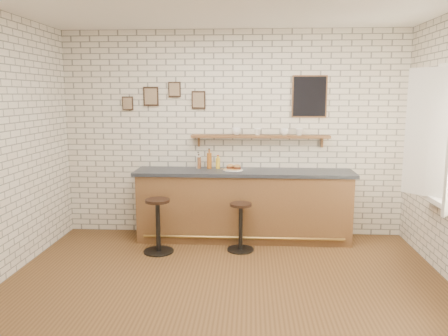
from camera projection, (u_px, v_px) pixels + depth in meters
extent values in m
plane|color=brown|center=(225.00, 290.00, 4.71)|extent=(5.00, 5.00, 0.00)
cube|color=brown|center=(244.00, 207.00, 6.29)|extent=(3.00, 0.58, 0.96)
cube|color=#2D333A|center=(244.00, 172.00, 6.21)|extent=(3.10, 0.62, 0.05)
cylinder|color=olive|center=(243.00, 238.00, 6.03)|extent=(2.79, 0.04, 0.04)
cylinder|color=white|center=(233.00, 170.00, 6.23)|extent=(0.28, 0.28, 0.01)
cylinder|color=#F2BA55|center=(237.00, 169.00, 6.26)|extent=(0.05, 0.05, 0.00)
cylinder|color=#F2BA55|center=(234.00, 169.00, 6.22)|extent=(0.05, 0.05, 0.00)
cylinder|color=#F2BA55|center=(225.00, 168.00, 6.31)|extent=(0.06, 0.06, 0.00)
cylinder|color=#F2BA55|center=(236.00, 169.00, 6.27)|extent=(0.06, 0.06, 0.00)
cylinder|color=#F2BA55|center=(225.00, 170.00, 6.20)|extent=(0.06, 0.06, 0.00)
cylinder|color=#F2BA55|center=(237.00, 169.00, 6.24)|extent=(0.04, 0.04, 0.00)
cylinder|color=#F2BA55|center=(233.00, 170.00, 6.17)|extent=(0.05, 0.05, 0.00)
cylinder|color=#F2BA55|center=(225.00, 170.00, 6.16)|extent=(0.04, 0.04, 0.00)
cylinder|color=#F2BA55|center=(222.00, 169.00, 6.25)|extent=(0.05, 0.05, 0.00)
cylinder|color=#F2BA55|center=(236.00, 170.00, 6.17)|extent=(0.06, 0.06, 0.00)
cylinder|color=brown|center=(199.00, 163.00, 6.38)|extent=(0.07, 0.07, 0.17)
cylinder|color=brown|center=(199.00, 156.00, 6.36)|extent=(0.02, 0.02, 0.04)
cylinder|color=black|center=(199.00, 154.00, 6.36)|extent=(0.03, 0.03, 0.01)
cylinder|color=beige|center=(198.00, 162.00, 6.38)|extent=(0.06, 0.06, 0.19)
cylinder|color=beige|center=(198.00, 154.00, 6.36)|extent=(0.02, 0.02, 0.04)
cylinder|color=black|center=(198.00, 152.00, 6.35)|extent=(0.03, 0.03, 0.01)
cylinder|color=#9D5419|center=(209.00, 161.00, 6.36)|extent=(0.07, 0.07, 0.23)
cylinder|color=#9D5419|center=(209.00, 151.00, 6.34)|extent=(0.02, 0.02, 0.05)
cylinder|color=black|center=(209.00, 149.00, 6.33)|extent=(0.03, 0.03, 0.01)
cylinder|color=yellow|center=(218.00, 163.00, 6.36)|extent=(0.06, 0.06, 0.16)
cylinder|color=yellow|center=(218.00, 157.00, 6.35)|extent=(0.03, 0.03, 0.03)
cylinder|color=maroon|center=(218.00, 155.00, 6.34)|extent=(0.03, 0.03, 0.01)
cylinder|color=black|center=(159.00, 251.00, 5.83)|extent=(0.40, 0.40, 0.02)
cylinder|color=black|center=(158.00, 227.00, 5.77)|extent=(0.06, 0.06, 0.66)
cylinder|color=black|center=(157.00, 201.00, 5.72)|extent=(0.41, 0.41, 0.04)
cylinder|color=black|center=(240.00, 249.00, 5.90)|extent=(0.36, 0.36, 0.02)
cylinder|color=black|center=(241.00, 228.00, 5.85)|extent=(0.05, 0.05, 0.60)
cylinder|color=black|center=(241.00, 205.00, 5.79)|extent=(0.35, 0.35, 0.04)
cube|color=brown|center=(260.00, 136.00, 6.31)|extent=(2.00, 0.18, 0.04)
cube|color=brown|center=(199.00, 141.00, 6.44)|extent=(0.03, 0.04, 0.16)
cube|color=brown|center=(322.00, 142.00, 6.33)|extent=(0.03, 0.04, 0.16)
imported|color=white|center=(236.00, 131.00, 6.31)|extent=(0.14, 0.14, 0.10)
imported|color=white|center=(258.00, 132.00, 6.30)|extent=(0.14, 0.14, 0.09)
imported|color=white|center=(284.00, 132.00, 6.27)|extent=(0.13, 0.13, 0.10)
imported|color=white|center=(299.00, 132.00, 6.26)|extent=(0.15, 0.15, 0.10)
cube|color=black|center=(151.00, 96.00, 6.39)|extent=(0.22, 0.02, 0.28)
cube|color=black|center=(175.00, 90.00, 6.35)|extent=(0.18, 0.02, 0.22)
cube|color=black|center=(199.00, 100.00, 6.35)|extent=(0.20, 0.02, 0.26)
cube|color=black|center=(128.00, 103.00, 6.42)|extent=(0.16, 0.02, 0.20)
cube|color=black|center=(309.00, 96.00, 6.25)|extent=(0.46, 0.02, 0.56)
cube|color=white|center=(448.00, 205.00, 4.71)|extent=(0.20, 1.35, 0.06)
cube|color=white|center=(437.00, 131.00, 5.17)|extent=(0.05, 0.06, 1.50)
cube|color=white|center=(434.00, 133.00, 4.88)|extent=(0.40, 0.46, 1.46)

